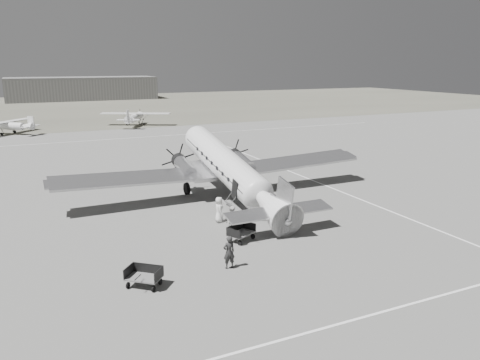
% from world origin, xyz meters
% --- Properties ---
extents(ground, '(260.00, 260.00, 0.00)m').
position_xyz_m(ground, '(0.00, 0.00, 0.00)').
color(ground, slate).
rests_on(ground, ground).
extents(taxi_line_near, '(60.00, 0.15, 0.01)m').
position_xyz_m(taxi_line_near, '(0.00, -14.00, 0.01)').
color(taxi_line_near, silver).
rests_on(taxi_line_near, ground).
extents(taxi_line_right, '(0.15, 80.00, 0.01)m').
position_xyz_m(taxi_line_right, '(12.00, 0.00, 0.01)').
color(taxi_line_right, silver).
rests_on(taxi_line_right, ground).
extents(taxi_line_horizon, '(90.00, 0.15, 0.01)m').
position_xyz_m(taxi_line_horizon, '(0.00, 40.00, 0.01)').
color(taxi_line_horizon, silver).
rests_on(taxi_line_horizon, ground).
extents(grass_infield, '(260.00, 90.00, 0.01)m').
position_xyz_m(grass_infield, '(0.00, 95.00, 0.00)').
color(grass_infield, '#5C5A4D').
rests_on(grass_infield, ground).
extents(hangar_main, '(42.00, 14.00, 6.60)m').
position_xyz_m(hangar_main, '(5.00, 120.00, 3.30)').
color(hangar_main, slate).
rests_on(hangar_main, ground).
extents(dc3_airliner, '(26.78, 18.64, 5.08)m').
position_xyz_m(dc3_airliner, '(2.22, 4.39, 2.54)').
color(dc3_airliner, '#B1B1B4').
rests_on(dc3_airliner, ground).
extents(light_plane_left, '(13.87, 14.08, 2.27)m').
position_xyz_m(light_plane_left, '(-14.09, 51.41, 1.14)').
color(light_plane_left, silver).
rests_on(light_plane_left, ground).
extents(light_plane_right, '(15.30, 14.26, 2.53)m').
position_xyz_m(light_plane_right, '(5.70, 53.37, 1.26)').
color(light_plane_right, silver).
rests_on(light_plane_right, ground).
extents(baggage_cart_near, '(2.15, 1.93, 1.00)m').
position_xyz_m(baggage_cart_near, '(-0.50, -3.65, 0.50)').
color(baggage_cart_near, '#5E5E5E').
rests_on(baggage_cart_near, ground).
extents(baggage_cart_far, '(2.15, 2.08, 0.99)m').
position_xyz_m(baggage_cart_far, '(-7.40, -7.17, 0.50)').
color(baggage_cart_far, '#5E5E5E').
rests_on(baggage_cart_far, ground).
extents(ground_crew, '(0.67, 0.45, 1.82)m').
position_xyz_m(ground_crew, '(-2.78, -6.97, 0.91)').
color(ground_crew, '#282828').
rests_on(ground_crew, ground).
extents(ramp_agent, '(0.99, 1.07, 1.77)m').
position_xyz_m(ramp_agent, '(-0.39, -2.11, 0.88)').
color(ramp_agent, silver).
rests_on(ramp_agent, ground).
extents(passenger, '(0.70, 0.95, 1.78)m').
position_xyz_m(passenger, '(-0.40, 0.17, 0.89)').
color(passenger, silver).
rests_on(passenger, ground).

